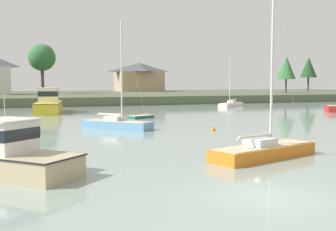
% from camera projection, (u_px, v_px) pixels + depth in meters
% --- Properties ---
extents(ground_plane, '(409.36, 409.36, 0.00)m').
position_uv_depth(ground_plane, '(267.00, 196.00, 14.37)').
color(ground_plane, gray).
extents(far_shore_bank, '(184.21, 56.94, 1.46)m').
position_uv_depth(far_shore_bank, '(54.00, 96.00, 92.59)').
color(far_shore_bank, '#4C563D').
rests_on(far_shore_bank, ground).
extents(sailboat_white, '(5.89, 4.96, 8.55)m').
position_uv_depth(sailboat_white, '(231.00, 105.00, 66.70)').
color(sailboat_white, white).
rests_on(sailboat_white, ground).
extents(sailboat_skyblue, '(5.41, 5.76, 9.36)m').
position_uv_depth(sailboat_skyblue, '(117.00, 126.00, 35.03)').
color(sailboat_skyblue, '#669ECC').
rests_on(sailboat_skyblue, ground).
extents(sailboat_orange, '(6.73, 3.78, 9.12)m').
position_uv_depth(sailboat_orange, '(264.00, 154.00, 21.61)').
color(sailboat_orange, orange).
rests_on(sailboat_orange, ground).
extents(cruiser_yellow, '(4.45, 10.67, 5.66)m').
position_uv_depth(cruiser_yellow, '(49.00, 107.00, 54.18)').
color(cruiser_yellow, gold).
rests_on(cruiser_yellow, ground).
extents(dinghy_teal, '(3.20, 2.44, 0.45)m').
position_uv_depth(dinghy_teal, '(141.00, 117.00, 45.42)').
color(dinghy_teal, '#196B70').
rests_on(dinghy_teal, ground).
extents(mooring_buoy_yellow, '(0.49, 0.49, 0.54)m').
position_uv_depth(mooring_buoy_yellow, '(114.00, 116.00, 47.23)').
color(mooring_buoy_yellow, yellow).
rests_on(mooring_buoy_yellow, ground).
extents(mooring_buoy_orange, '(0.34, 0.34, 0.40)m').
position_uv_depth(mooring_buoy_orange, '(213.00, 130.00, 33.88)').
color(mooring_buoy_orange, orange).
rests_on(mooring_buoy_orange, ground).
extents(shore_tree_left, '(4.15, 4.15, 8.19)m').
position_uv_depth(shore_tree_left, '(286.00, 68.00, 92.44)').
color(shore_tree_left, brown).
rests_on(shore_tree_left, far_shore_bank).
extents(shore_tree_far_right, '(5.84, 5.84, 10.70)m').
position_uv_depth(shore_tree_far_right, '(42.00, 58.00, 90.55)').
color(shore_tree_far_right, brown).
rests_on(shore_tree_far_right, far_shore_bank).
extents(shore_tree_center_right, '(4.45, 4.45, 9.17)m').
position_uv_depth(shore_tree_center_right, '(309.00, 67.00, 113.46)').
color(shore_tree_center_right, brown).
rests_on(shore_tree_center_right, far_shore_bank).
extents(cottage_hillside, '(12.27, 10.11, 7.56)m').
position_uv_depth(cottage_hillside, '(139.00, 77.00, 111.32)').
color(cottage_hillside, tan).
rests_on(cottage_hillside, far_shore_bank).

